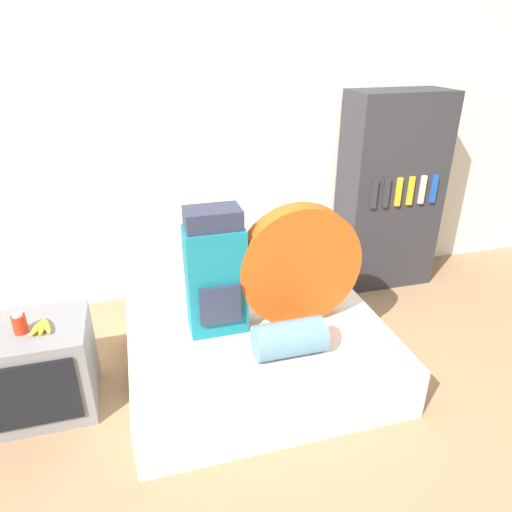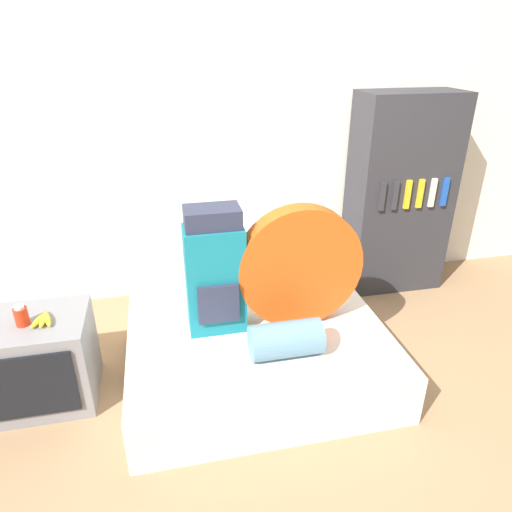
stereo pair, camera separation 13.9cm
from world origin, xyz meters
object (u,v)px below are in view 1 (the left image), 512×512
Objects in this scene: canister at (20,323)px; sleeping_roll at (289,338)px; television at (37,369)px; backpack at (215,273)px; bookshelf at (389,193)px; tent_bag at (299,265)px.

sleeping_roll is at bearing -11.25° from canister.
television is 0.33m from canister.
sleeping_roll is at bearing -12.50° from television.
backpack reaches higher than sleeping_roll.
canister reaches higher than television.
canister reaches higher than sleeping_roll.
canister is 0.07× the size of bookshelf.
bookshelf reaches higher than tent_bag.
canister is (-1.57, -0.04, -0.11)m from tent_bag.
canister is at bearing -175.26° from backpack.
bookshelf is at bearing 43.10° from sleeping_roll.
backpack reaches higher than canister.
backpack is at bearing 174.71° from tent_bag.
tent_bag is at bearing -5.29° from backpack.
tent_bag is at bearing 1.51° from canister.
television is (-1.05, -0.06, -0.43)m from backpack.
canister is at bearing 168.75° from sleeping_roll.
bookshelf is at bearing 18.36° from television.
backpack is at bearing -152.95° from bookshelf.
bookshelf reaches higher than canister.
canister is (-0.02, -0.03, 0.33)m from television.
bookshelf is (2.68, 0.91, 0.20)m from canister.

